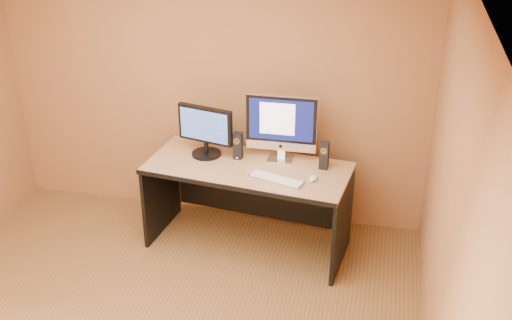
% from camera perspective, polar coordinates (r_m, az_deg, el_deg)
% --- Properties ---
extents(walls, '(4.00, 4.00, 2.60)m').
position_cam_1_polar(walls, '(4.25, -11.02, -2.77)').
color(walls, brown).
rests_on(walls, ground).
extents(desk, '(1.84, 0.98, 0.81)m').
position_cam_1_polar(desk, '(5.75, -0.74, -4.18)').
color(desk, '#A98354').
rests_on(desk, ground).
extents(imac, '(0.63, 0.24, 0.60)m').
position_cam_1_polar(imac, '(5.55, 2.22, 2.85)').
color(imac, silver).
rests_on(imac, desk).
extents(second_monitor, '(0.57, 0.38, 0.46)m').
position_cam_1_polar(second_monitor, '(5.67, -4.50, 2.54)').
color(second_monitor, black).
rests_on(second_monitor, desk).
extents(speaker_left, '(0.08, 0.08, 0.24)m').
position_cam_1_polar(speaker_left, '(5.65, -1.62, 1.28)').
color(speaker_left, black).
rests_on(speaker_left, desk).
extents(speaker_right, '(0.08, 0.08, 0.24)m').
position_cam_1_polar(speaker_right, '(5.50, 6.09, 0.41)').
color(speaker_right, black).
rests_on(speaker_right, desk).
extents(keyboard, '(0.49, 0.26, 0.02)m').
position_cam_1_polar(keyboard, '(5.33, 1.82, -1.71)').
color(keyboard, '#B4B4B9').
rests_on(keyboard, desk).
extents(mouse, '(0.09, 0.13, 0.04)m').
position_cam_1_polar(mouse, '(5.34, 5.09, -1.62)').
color(mouse, white).
rests_on(mouse, desk).
extents(cable_a, '(0.07, 0.23, 0.01)m').
position_cam_1_polar(cable_a, '(5.72, 2.31, 0.32)').
color(cable_a, black).
rests_on(cable_a, desk).
extents(cable_b, '(0.08, 0.19, 0.01)m').
position_cam_1_polar(cable_b, '(5.75, 1.96, 0.48)').
color(cable_b, black).
rests_on(cable_b, desk).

